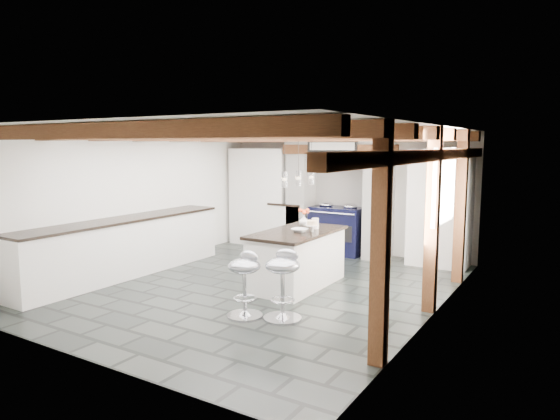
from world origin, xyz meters
The scene contains 6 objects.
ground centered at (0.00, 0.00, 0.00)m, with size 6.00×6.00×0.00m, color black.
room_shell centered at (-0.61, 1.42, 1.07)m, with size 6.00×6.03×6.00m.
range_cooker centered at (0.00, 2.68, 0.47)m, with size 1.00×0.63×0.99m.
kitchen_island centered at (0.44, 0.33, 0.42)m, with size 0.87×1.67×1.10m.
bar_stool_near centered at (1.02, -1.03, 0.53)m, with size 0.48×0.48×0.85m.
bar_stool_far centered at (0.58, -1.18, 0.50)m, with size 0.44×0.44×0.81m.
Camera 1 is at (3.99, -5.94, 2.07)m, focal length 32.00 mm.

